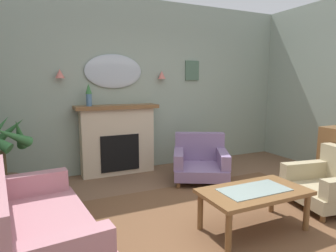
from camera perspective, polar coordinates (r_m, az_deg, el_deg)
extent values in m
cube|color=brown|center=(3.32, 12.93, -20.01)|extent=(6.64, 6.15, 0.10)
cube|color=#93A393|center=(5.23, -4.54, 7.88)|extent=(6.64, 0.10, 2.94)
cube|color=brown|center=(3.43, 10.82, -17.87)|extent=(3.20, 2.40, 0.01)
cube|color=beige|center=(4.95, -9.86, -2.97)|extent=(1.20, 0.28, 1.10)
cube|color=black|center=(4.89, -9.50, -5.14)|extent=(0.64, 0.12, 0.60)
cube|color=brown|center=(4.85, -9.97, 3.71)|extent=(1.36, 0.36, 0.06)
cylinder|color=#4C7093|center=(4.73, -15.24, 4.95)|extent=(0.09, 0.09, 0.19)
cone|color=#38753D|center=(4.72, -15.32, 7.08)|extent=(0.10, 0.10, 0.16)
ellipsoid|color=#B2BCC6|center=(4.99, -10.60, 10.49)|extent=(0.96, 0.06, 0.56)
cone|color=#D17066|center=(4.79, -20.46, 9.60)|extent=(0.14, 0.14, 0.14)
cone|color=#D17066|center=(5.22, -1.23, 9.99)|extent=(0.14, 0.14, 0.14)
cube|color=#4C6B56|center=(5.57, 4.75, 10.79)|extent=(0.28, 0.03, 0.36)
cube|color=brown|center=(3.16, 16.55, -12.28)|extent=(1.10, 0.60, 0.04)
cube|color=#8C9E99|center=(3.15, 16.56, -11.87)|extent=(0.72, 0.36, 0.01)
cylinder|color=brown|center=(2.80, 11.79, -19.91)|extent=(0.06, 0.06, 0.40)
cylinder|color=brown|center=(3.43, 25.53, -15.09)|extent=(0.06, 0.06, 0.40)
cylinder|color=brown|center=(3.15, 6.35, -16.38)|extent=(0.06, 0.06, 0.40)
cylinder|color=brown|center=(3.72, 19.70, -12.85)|extent=(0.06, 0.06, 0.40)
cube|color=#B77A84|center=(3.00, -23.26, -18.58)|extent=(1.00, 1.77, 0.18)
cube|color=#B77A84|center=(3.65, -25.11, -10.27)|extent=(0.77, 0.23, 0.24)
cylinder|color=brown|center=(3.80, -19.47, -14.83)|extent=(0.07, 0.07, 0.10)
cylinder|color=brown|center=(3.75, -30.11, -15.84)|extent=(0.07, 0.07, 0.10)
cube|color=gray|center=(4.59, 6.39, -8.56)|extent=(1.08, 1.08, 0.16)
cube|color=gray|center=(4.85, 6.19, -3.93)|extent=(0.78, 0.51, 0.45)
cube|color=gray|center=(4.53, 2.11, -6.26)|extent=(0.46, 0.70, 0.22)
cube|color=gray|center=(4.58, 10.70, -6.25)|extent=(0.46, 0.70, 0.22)
cylinder|color=brown|center=(4.30, 2.04, -11.53)|extent=(0.06, 0.06, 0.10)
cylinder|color=brown|center=(4.35, 11.22, -11.47)|extent=(0.06, 0.06, 0.10)
cylinder|color=brown|center=(4.95, 2.13, -8.84)|extent=(0.06, 0.06, 0.10)
cylinder|color=brown|center=(4.99, 10.06, -8.82)|extent=(0.06, 0.06, 0.10)
cube|color=tan|center=(4.15, 28.42, -11.44)|extent=(0.92, 0.92, 0.16)
cube|color=tan|center=(4.33, 25.48, -7.79)|extent=(0.73, 0.26, 0.22)
cylinder|color=brown|center=(4.22, 21.62, -12.54)|extent=(0.06, 0.06, 0.10)
cylinder|color=brown|center=(3.75, 28.08, -15.69)|extent=(0.06, 0.06, 0.10)
cylinder|color=brown|center=(4.65, 28.47, -11.05)|extent=(0.06, 0.06, 0.10)
cylinder|color=brown|center=(4.39, -29.22, -10.70)|extent=(0.37, 0.37, 0.32)
cylinder|color=brown|center=(4.29, -29.54, -6.46)|extent=(0.07, 0.07, 0.35)
cone|color=#38753D|center=(4.18, -27.13, -1.32)|extent=(0.19, 0.47, 0.47)
cone|color=#38753D|center=(4.41, -28.82, -0.98)|extent=(0.51, 0.29, 0.44)
cone|color=#38753D|center=(4.05, -28.23, -1.68)|extent=(0.49, 0.44, 0.36)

